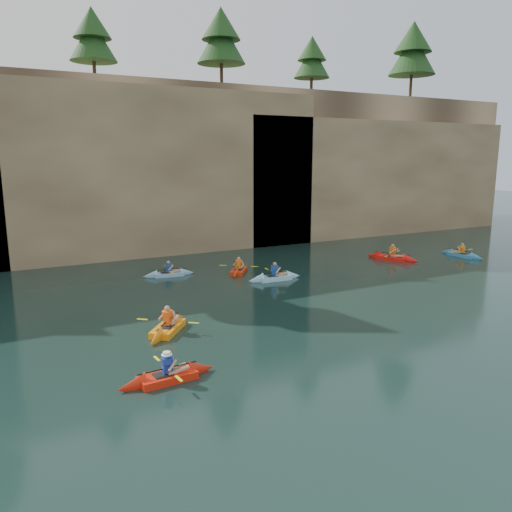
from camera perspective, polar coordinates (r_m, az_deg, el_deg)
name	(u,v)px	position (r m, az deg, el deg)	size (l,w,h in m)	color
ground	(320,401)	(14.43, 7.34, -16.08)	(160.00, 160.00, 0.00)	black
cliff	(99,164)	(41.10, -17.46, 10.00)	(70.00, 16.00, 12.00)	tan
cliff_slab_center	(152,170)	(34.36, -11.83, 9.61)	(24.00, 2.40, 11.40)	tan
cliff_slab_east	(382,176)	(44.28, 14.25, 8.84)	(26.00, 2.40, 9.84)	tan
sea_cave_center	(62,239)	(32.94, -21.30, 1.83)	(3.50, 1.00, 3.20)	black
sea_cave_east	(262,216)	(37.03, 0.69, 4.60)	(5.00, 1.00, 4.50)	black
cliff_pines	(105,10)	(37.36, -16.92, 25.33)	(56.00, 6.00, 7.83)	#163313
main_kayaker	(168,376)	(15.58, -10.07, -13.37)	(3.12, 2.11, 1.14)	red
kayaker_orange	(168,328)	(19.61, -10.04, -8.07)	(2.72, 3.08, 1.28)	orange
kayaker_ltblue_near	(275,277)	(27.10, 2.14, -2.45)	(3.15, 2.43, 1.23)	#98DDFF
kayaker_red_far	(239,270)	(28.81, -1.98, -1.63)	(2.42, 2.93, 1.15)	red
kayaker_ltblue_mid	(169,274)	(28.40, -9.95, -2.00)	(2.93, 2.18, 1.09)	#81B1D9
kayaker_blue_east	(462,254)	(36.12, 22.44, 0.17)	(2.26, 3.24, 1.14)	#3C8CCC
kayaker_extra_east	(392,258)	(33.45, 15.29, -0.17)	(2.31, 3.40, 1.30)	red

